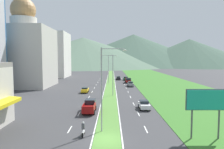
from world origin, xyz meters
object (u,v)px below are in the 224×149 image
at_px(street_lamp_near, 104,84).
at_px(billboard_roadside, 206,102).
at_px(street_lamp_mid, 111,72).
at_px(motorcycle_rider, 83,130).
at_px(car_3, 118,78).
at_px(car_2, 85,90).
at_px(pickup_truck_0, 128,80).
at_px(car_1, 125,78).
at_px(pickup_truck_1, 89,106).
at_px(street_lamp_far, 109,67).
at_px(car_5, 144,105).
at_px(car_4, 130,84).

distance_m(street_lamp_near, billboard_roadside, 12.37).
relative_size(street_lamp_mid, motorcycle_rider, 5.20).
distance_m(car_3, motorcycle_rider, 67.79).
xyz_separation_m(car_2, pickup_truck_0, (13.78, 23.39, 0.22)).
bearing_deg(car_1, pickup_truck_1, -10.53).
xyz_separation_m(street_lamp_near, pickup_truck_1, (-2.98, 10.04, -5.21)).
bearing_deg(street_lamp_near, street_lamp_far, 90.00).
height_order(street_lamp_mid, billboard_roadside, street_lamp_mid).
distance_m(street_lamp_mid, car_2, 10.24).
distance_m(street_lamp_far, car_2, 22.94).
bearing_deg(pickup_truck_0, street_lamp_near, -7.65).
bearing_deg(pickup_truck_1, car_1, -10.53).
height_order(street_lamp_far, car_1, street_lamp_far).
bearing_deg(motorcycle_rider, pickup_truck_1, 2.36).
height_order(street_lamp_far, car_2, street_lamp_far).
bearing_deg(pickup_truck_1, car_5, -78.11).
bearing_deg(street_lamp_mid, motorcycle_rider, -97.04).
distance_m(street_lamp_mid, car_1, 38.73).
xyz_separation_m(street_lamp_far, pickup_truck_0, (7.29, 2.06, -5.15)).
relative_size(street_lamp_far, motorcycle_rider, 5.35).
xyz_separation_m(street_lamp_mid, car_3, (2.93, 39.90, -5.16)).
distance_m(car_2, car_3, 36.55).
bearing_deg(car_2, street_lamp_far, -16.91).
xyz_separation_m(car_2, car_5, (13.54, -18.76, 0.03)).
bearing_deg(pickup_truck_0, car_1, -178.49).
relative_size(car_5, pickup_truck_1, 0.76).
distance_m(street_lamp_mid, pickup_truck_1, 17.23).
height_order(car_3, pickup_truck_0, pickup_truck_0).
relative_size(billboard_roadside, motorcycle_rider, 2.97).
distance_m(car_3, pickup_truck_1, 56.35).
bearing_deg(car_1, car_5, 0.01).
bearing_deg(car_3, motorcycle_rider, -5.36).
xyz_separation_m(street_lamp_far, car_5, (7.05, -40.10, -5.34)).
height_order(billboard_roadside, motorcycle_rider, billboard_roadside).
relative_size(car_2, pickup_truck_1, 0.76).
bearing_deg(billboard_roadside, street_lamp_far, 102.34).
bearing_deg(car_5, pickup_truck_0, 179.67).
bearing_deg(pickup_truck_1, car_3, -6.95).
height_order(street_lamp_far, car_3, street_lamp_far).
relative_size(car_3, pickup_truck_1, 0.89).
height_order(street_lamp_mid, car_1, street_lamp_mid).
distance_m(car_2, pickup_truck_0, 27.15).
distance_m(car_3, car_4, 22.31).
bearing_deg(street_lamp_near, street_lamp_mid, 88.02).
bearing_deg(car_2, street_lamp_near, -168.15).
distance_m(car_1, car_3, 3.79).
bearing_deg(street_lamp_near, pickup_truck_1, 106.54).
height_order(street_lamp_mid, pickup_truck_0, street_lamp_mid).
relative_size(street_lamp_far, billboard_roadside, 1.80).
xyz_separation_m(car_4, motorcycle_rider, (-9.80, -45.46, -0.06)).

